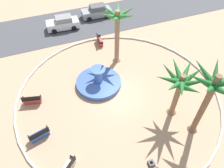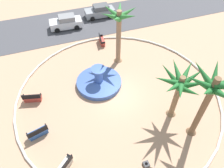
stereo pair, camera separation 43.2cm
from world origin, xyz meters
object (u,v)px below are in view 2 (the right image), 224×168
object	(u,v)px
fountain	(99,82)
palm_tree_by_curb	(119,25)
palm_tree_near_fountain	(212,92)
bench_southeast	(64,167)
parked_car_second	(100,11)
bench_east	(38,133)
bench_west	(102,41)
palm_tree_mid_plaza	(180,85)
bench_north	(33,98)
parked_car_leftmost	(66,22)

from	to	relation	value
fountain	palm_tree_by_curb	world-z (taller)	palm_tree_by_curb
palm_tree_near_fountain	bench_southeast	bearing A→B (deg)	177.40
bench_southeast	palm_tree_by_curb	bearing A→B (deg)	51.83
fountain	parked_car_second	bearing A→B (deg)	72.14
bench_east	bench_west	xyz separation A→B (m)	(8.44, 10.05, 0.00)
bench_southeast	parked_car_second	bearing A→B (deg)	65.87
palm_tree_mid_plaza	bench_north	world-z (taller)	palm_tree_mid_plaza
fountain	palm_tree_mid_plaza	distance (m)	7.92
fountain	palm_tree_near_fountain	bearing A→B (deg)	-54.55
bench_west	bench_north	distance (m)	10.59
palm_tree_near_fountain	fountain	bearing A→B (deg)	125.45
fountain	palm_tree_near_fountain	xyz separation A→B (m)	(5.38, -7.55, 4.53)
palm_tree_by_curb	bench_west	size ratio (longest dim) A/B	3.66
palm_tree_by_curb	fountain	bearing A→B (deg)	-137.54
palm_tree_by_curb	bench_north	size ratio (longest dim) A/B	3.61
palm_tree_by_curb	parked_car_leftmost	size ratio (longest dim) A/B	1.47
bench_east	parked_car_second	xyz separation A→B (m)	(10.14, 16.17, 0.43)
palm_tree_mid_plaza	bench_north	bearing A→B (deg)	153.73
bench_east	palm_tree_mid_plaza	bearing A→B (deg)	-8.64
fountain	bench_east	size ratio (longest dim) A/B	2.58
bench_east	parked_car_leftmost	size ratio (longest dim) A/B	0.41
palm_tree_mid_plaza	bench_west	bearing A→B (deg)	101.79
fountain	palm_tree_by_curb	distance (m)	5.73
palm_tree_by_curb	bench_east	xyz separation A→B (m)	(-9.12, -6.48, -4.01)
bench_southeast	parked_car_leftmost	world-z (taller)	parked_car_leftmost
parked_car_second	palm_tree_mid_plaza	bearing A→B (deg)	-87.61
fountain	parked_car_second	distance (m)	13.05
palm_tree_mid_plaza	bench_southeast	distance (m)	10.17
bench_east	bench_southeast	distance (m)	3.62
fountain	bench_southeast	distance (m)	8.53
parked_car_second	bench_north	bearing A→B (deg)	-129.47
bench_north	parked_car_leftmost	size ratio (longest dim) A/B	0.41
bench_east	bench_southeast	xyz separation A→B (m)	(1.40, -3.34, 0.00)
parked_car_leftmost	parked_car_second	xyz separation A→B (m)	(4.95, 1.29, 0.00)
palm_tree_by_curb	parked_car_second	bearing A→B (deg)	83.98
palm_tree_mid_plaza	bench_north	distance (m)	12.65
parked_car_leftmost	bench_east	bearing A→B (deg)	-109.23
palm_tree_mid_plaza	bench_southeast	world-z (taller)	palm_tree_mid_plaza
palm_tree_near_fountain	palm_tree_by_curb	size ratio (longest dim) A/B	1.04
bench_north	bench_southeast	bearing A→B (deg)	-78.22
bench_north	parked_car_leftmost	xyz separation A→B (m)	(5.27, 11.12, 0.43)
fountain	parked_car_leftmost	xyz separation A→B (m)	(-0.95, 11.12, 0.48)
palm_tree_near_fountain	palm_tree_mid_plaza	distance (m)	2.55
palm_tree_near_fountain	palm_tree_by_curb	distance (m)	10.57
fountain	bench_west	size ratio (longest dim) A/B	2.61
bench_east	bench_north	xyz separation A→B (m)	(-0.08, 3.76, 0.00)
fountain	parked_car_second	xyz separation A→B (m)	(4.00, 12.41, 0.48)
bench_north	fountain	bearing A→B (deg)	-0.01
palm_tree_by_curb	bench_north	world-z (taller)	palm_tree_by_curb
palm_tree_near_fountain	bench_east	size ratio (longest dim) A/B	3.78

